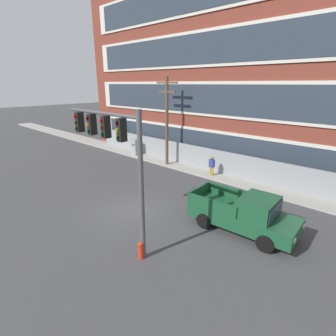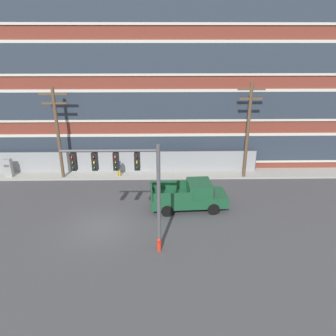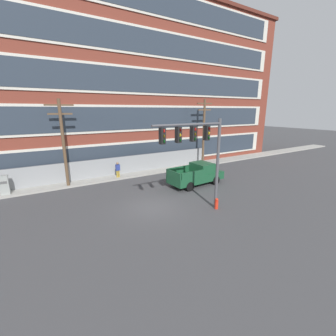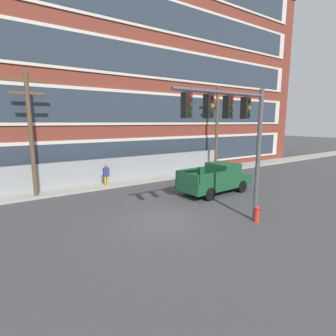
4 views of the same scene
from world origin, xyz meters
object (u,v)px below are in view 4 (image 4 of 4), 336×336
at_px(utility_pole_near_corner, 31,131).
at_px(pedestrian_near_cabinet, 106,174).
at_px(pickup_truck_dark_green, 216,179).
at_px(fire_hydrant, 257,214).
at_px(utility_pole_midblock, 217,126).
at_px(traffic_signal_mast, 235,125).

xyz_separation_m(utility_pole_near_corner, pedestrian_near_cabinet, (4.60, 0.11, -3.18)).
relative_size(pickup_truck_dark_green, pedestrian_near_cabinet, 3.14).
distance_m(pickup_truck_dark_green, fire_hydrant, 5.31).
distance_m(utility_pole_near_corner, fire_hydrant, 13.51).
height_order(utility_pole_midblock, pedestrian_near_cabinet, utility_pole_midblock).
bearing_deg(traffic_signal_mast, utility_pole_near_corner, 122.63).
bearing_deg(utility_pole_midblock, fire_hydrant, -125.14).
bearing_deg(utility_pole_near_corner, pedestrian_near_cabinet, 1.40).
bearing_deg(utility_pole_near_corner, utility_pole_midblock, -0.61).
relative_size(pickup_truck_dark_green, utility_pole_near_corner, 0.71).
xyz_separation_m(traffic_signal_mast, fire_hydrant, (1.64, -0.12, -4.15)).
xyz_separation_m(utility_pole_midblock, pedestrian_near_cabinet, (-10.50, 0.27, -3.33)).
bearing_deg(fire_hydrant, pickup_truck_dark_green, 66.61).
bearing_deg(pedestrian_near_cabinet, fire_hydrant, -71.38).
bearing_deg(pedestrian_near_cabinet, pickup_truck_dark_green, -44.29).
bearing_deg(traffic_signal_mast, pickup_truck_dark_green, 51.67).
distance_m(utility_pole_midblock, fire_hydrant, 12.84).
distance_m(traffic_signal_mast, utility_pole_midblock, 13.15).
bearing_deg(pickup_truck_dark_green, fire_hydrant, -113.39).
bearing_deg(utility_pole_near_corner, traffic_signal_mast, -57.37).
bearing_deg(pickup_truck_dark_green, utility_pole_midblock, 46.20).
height_order(pickup_truck_dark_green, utility_pole_midblock, utility_pole_midblock).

